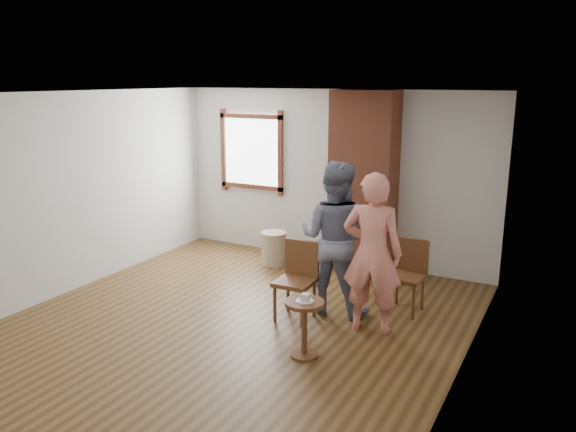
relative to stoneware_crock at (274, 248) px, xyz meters
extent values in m
plane|color=brown|center=(0.66, -2.12, -0.25)|extent=(5.50, 5.50, 0.00)
cube|color=silver|center=(0.66, 0.63, 1.05)|extent=(5.00, 0.04, 2.60)
cube|color=silver|center=(-1.84, -2.12, 1.05)|extent=(0.04, 5.50, 2.60)
cube|color=silver|center=(3.16, -2.12, 1.05)|extent=(0.04, 5.50, 2.60)
cube|color=white|center=(0.66, -2.12, 2.35)|extent=(5.00, 5.50, 0.04)
cube|color=brown|center=(-0.74, 0.59, 1.35)|extent=(1.14, 0.06, 1.34)
cube|color=white|center=(-0.74, 0.61, 1.35)|extent=(1.00, 0.02, 1.20)
cube|color=#A3553A|center=(1.26, 0.38, 1.05)|extent=(0.90, 0.50, 2.60)
cylinder|color=tan|center=(0.00, 0.00, 0.00)|extent=(0.43, 0.43, 0.50)
cylinder|color=black|center=(-0.19, 0.28, -0.18)|extent=(0.17, 0.17, 0.15)
cube|color=brown|center=(1.20, -1.63, 0.21)|extent=(0.44, 0.44, 0.05)
cylinder|color=brown|center=(1.03, -1.81, -0.02)|extent=(0.04, 0.04, 0.46)
cylinder|color=brown|center=(1.38, -1.80, -0.02)|extent=(0.04, 0.04, 0.46)
cylinder|color=brown|center=(1.02, -1.47, -0.02)|extent=(0.04, 0.04, 0.46)
cylinder|color=brown|center=(1.37, -1.46, -0.02)|extent=(0.04, 0.04, 0.46)
cube|color=brown|center=(1.19, -1.44, 0.44)|extent=(0.43, 0.05, 0.46)
cube|color=brown|center=(2.27, -0.81, 0.19)|extent=(0.43, 0.43, 0.05)
cylinder|color=brown|center=(2.10, -0.97, -0.03)|extent=(0.04, 0.04, 0.44)
cylinder|color=brown|center=(2.43, -0.99, -0.03)|extent=(0.04, 0.04, 0.44)
cylinder|color=brown|center=(2.12, -0.64, -0.03)|extent=(0.04, 0.04, 0.44)
cylinder|color=brown|center=(2.45, -0.66, -0.03)|extent=(0.04, 0.04, 0.44)
cube|color=brown|center=(2.28, -0.63, 0.41)|extent=(0.41, 0.06, 0.44)
cylinder|color=brown|center=(1.70, -2.39, 0.33)|extent=(0.40, 0.40, 0.04)
cylinder|color=brown|center=(1.70, -2.39, 0.04)|extent=(0.06, 0.06, 0.54)
cylinder|color=brown|center=(1.70, -2.39, -0.24)|extent=(0.28, 0.28, 0.03)
cylinder|color=white|center=(1.70, -2.39, 0.35)|extent=(0.18, 0.18, 0.01)
cube|color=silver|center=(1.71, -2.39, 0.39)|extent=(0.08, 0.07, 0.06)
imported|color=#151C3B|center=(1.50, -1.19, 0.67)|extent=(0.93, 0.75, 1.84)
imported|color=#ED8776|center=(2.08, -1.50, 0.65)|extent=(0.72, 0.54, 1.80)
camera|label=1|loc=(4.01, -7.07, 2.51)|focal=35.00mm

